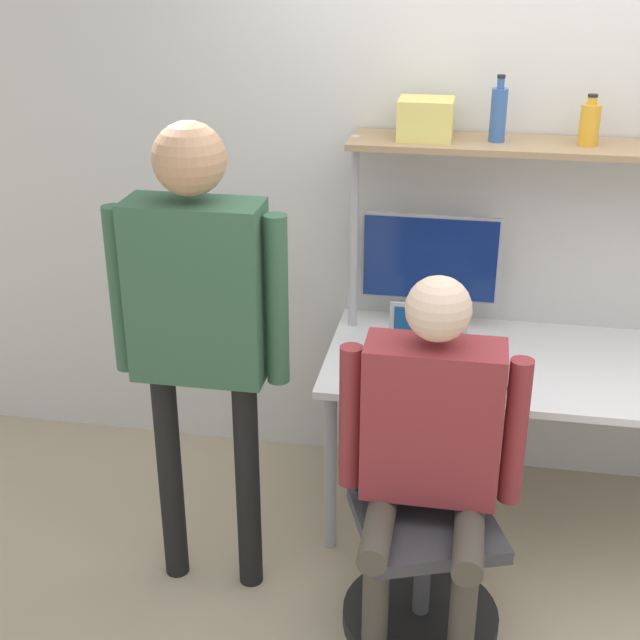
{
  "coord_description": "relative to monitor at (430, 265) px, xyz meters",
  "views": [
    {
      "loc": [
        -0.26,
        -2.83,
        2.32
      ],
      "look_at": [
        -0.75,
        -0.1,
        1.09
      ],
      "focal_mm": 50.0,
      "sensor_mm": 36.0,
      "label": 1
    }
  ],
  "objects": [
    {
      "name": "ground_plane",
      "position": [
        0.42,
        -0.68,
        -1.02
      ],
      "size": [
        12.0,
        12.0,
        0.0
      ],
      "primitive_type": "plane",
      "color": "tan"
    },
    {
      "name": "wall_back",
      "position": [
        0.42,
        0.16,
        0.33
      ],
      "size": [
        8.0,
        0.06,
        2.7
      ],
      "color": "silver",
      "rests_on": "ground_plane"
    },
    {
      "name": "desk",
      "position": [
        0.42,
        -0.26,
        -0.36
      ],
      "size": [
        1.6,
        0.79,
        0.74
      ],
      "color": "white",
      "rests_on": "ground_plane"
    },
    {
      "name": "shelf_unit",
      "position": [
        0.42,
        -0.03,
        0.33
      ],
      "size": [
        1.52,
        0.31,
        1.55
      ],
      "color": "#997A56",
      "rests_on": "ground_plane"
    },
    {
      "name": "monitor",
      "position": [
        0.0,
        0.0,
        0.0
      ],
      "size": [
        0.57,
        0.21,
        0.5
      ],
      "color": "#B7B7BC",
      "rests_on": "desk"
    },
    {
      "name": "laptop",
      "position": [
        0.02,
        -0.43,
        -0.21
      ],
      "size": [
        0.3,
        0.26,
        0.26
      ],
      "color": "#BCBCC1",
      "rests_on": "desk"
    },
    {
      "name": "cell_phone",
      "position": [
        0.31,
        -0.47,
        -0.28
      ],
      "size": [
        0.07,
        0.15,
        0.01
      ],
      "color": "silver",
      "rests_on": "desk"
    },
    {
      "name": "office_chair",
      "position": [
        0.07,
        -0.94,
        -0.74
      ],
      "size": [
        0.59,
        0.59,
        0.92
      ],
      "color": "black",
      "rests_on": "ground_plane"
    },
    {
      "name": "person_seated",
      "position": [
        0.08,
        -0.98,
        -0.23
      ],
      "size": [
        0.62,
        0.46,
        1.33
      ],
      "color": "#4C473D",
      "rests_on": "ground_plane"
    },
    {
      "name": "person_standing",
      "position": [
        -0.73,
        -0.86,
        0.12
      ],
      "size": [
        0.62,
        0.24,
        1.76
      ],
      "color": "black",
      "rests_on": "ground_plane"
    },
    {
      "name": "bottle_blue",
      "position": [
        0.23,
        -0.03,
        0.64
      ],
      "size": [
        0.06,
        0.06,
        0.25
      ],
      "color": "#335999",
      "rests_on": "shelf_unit"
    },
    {
      "name": "bottle_amber",
      "position": [
        0.57,
        -0.03,
        0.62
      ],
      "size": [
        0.08,
        0.08,
        0.19
      ],
      "color": "gold",
      "rests_on": "shelf_unit"
    },
    {
      "name": "storage_box",
      "position": [
        -0.04,
        -0.03,
        0.61
      ],
      "size": [
        0.21,
        0.18,
        0.15
      ],
      "color": "#DBCC66",
      "rests_on": "shelf_unit"
    }
  ]
}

